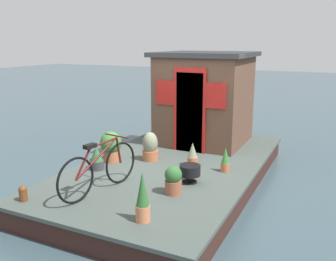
# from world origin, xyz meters

# --- Properties ---
(ground_plane) EXTENTS (60.00, 60.00, 0.00)m
(ground_plane) POSITION_xyz_m (0.00, 0.00, 0.00)
(ground_plane) COLOR #384C54
(houseboat_deck) EXTENTS (5.77, 3.22, 0.41)m
(houseboat_deck) POSITION_xyz_m (0.00, 0.00, 0.21)
(houseboat_deck) COLOR #424C47
(houseboat_deck) RESTS_ON ground_plane
(houseboat_cabin) EXTENTS (2.03, 2.07, 2.09)m
(houseboat_cabin) POSITION_xyz_m (1.77, 0.00, 1.47)
(houseboat_cabin) COLOR brown
(houseboat_cabin) RESTS_ON houseboat_deck
(bicycle) EXTENTS (1.66, 0.50, 0.84)m
(bicycle) POSITION_xyz_m (-1.79, 0.43, 0.80)
(bicycle) COLOR black
(bicycle) RESTS_ON houseboat_deck
(potted_plant_fern) EXTENTS (0.26, 0.26, 0.44)m
(potted_plant_fern) POSITION_xyz_m (-0.94, 1.11, 0.62)
(potted_plant_fern) COLOR #38383D
(potted_plant_fern) RESTS_ON houseboat_deck
(potted_plant_thyme) EXTENTS (0.32, 0.32, 0.57)m
(potted_plant_thyme) POSITION_xyz_m (-0.02, 0.48, 0.68)
(potted_plant_thyme) COLOR #B2603D
(potted_plant_thyme) RESTS_ON houseboat_deck
(potted_plant_basil) EXTENTS (0.20, 0.20, 0.45)m
(potted_plant_basil) POSITION_xyz_m (0.02, -0.41, 0.62)
(potted_plant_basil) COLOR #B2603D
(potted_plant_basil) RESTS_ON houseboat_deck
(potted_plant_geranium) EXTENTS (0.16, 0.16, 0.46)m
(potted_plant_geranium) POSITION_xyz_m (-0.02, -1.07, 0.63)
(potted_plant_geranium) COLOR #B2603D
(potted_plant_geranium) RESTS_ON houseboat_deck
(potted_plant_sage) EXTENTS (0.20, 0.20, 0.69)m
(potted_plant_sage) POSITION_xyz_m (-2.34, -0.66, 0.74)
(potted_plant_sage) COLOR #C6754C
(potted_plant_sage) RESTS_ON houseboat_deck
(potted_plant_rosemary) EXTENTS (0.27, 0.27, 0.45)m
(potted_plant_rosemary) POSITION_xyz_m (-1.34, -0.64, 0.64)
(potted_plant_rosemary) COLOR #935138
(potted_plant_rosemary) RESTS_ON houseboat_deck
(potted_plant_ivy) EXTENTS (0.42, 0.42, 0.61)m
(potted_plant_ivy) POSITION_xyz_m (-0.44, 1.13, 0.74)
(potted_plant_ivy) COLOR #B2603D
(potted_plant_ivy) RESTS_ON houseboat_deck
(charcoal_grill) EXTENTS (0.35, 0.35, 0.31)m
(charcoal_grill) POSITION_xyz_m (-0.80, -0.70, 0.62)
(charcoal_grill) COLOR black
(charcoal_grill) RESTS_ON houseboat_deck
(mooring_bollard) EXTENTS (0.13, 0.13, 0.25)m
(mooring_bollard) POSITION_xyz_m (-2.57, 1.26, 0.54)
(mooring_bollard) COLOR brown
(mooring_bollard) RESTS_ON houseboat_deck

